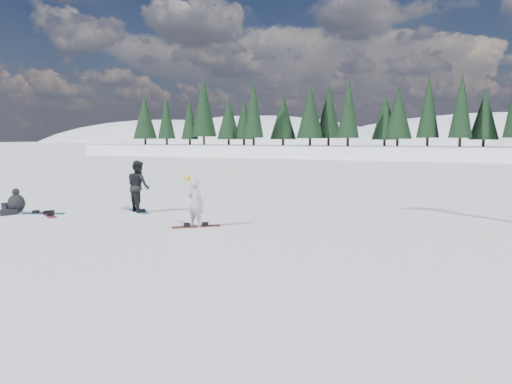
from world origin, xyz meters
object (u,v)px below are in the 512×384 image
(seated_rider, at_px, (15,204))
(snowboarder_woman, at_px, (196,203))
(snowboard_loose_b, at_px, (49,215))
(snowboard_loose_c, at_px, (43,214))
(snowboarder_man, at_px, (138,186))
(gear_bag, at_px, (8,207))

(seated_rider, bearing_deg, snowboarder_woman, 25.30)
(snowboard_loose_b, bearing_deg, snowboard_loose_c, -169.11)
(snowboarder_man, relative_size, snowboard_loose_c, 1.28)
(seated_rider, relative_size, gear_bag, 2.62)
(snowboarder_woman, relative_size, gear_bag, 3.57)
(gear_bag, bearing_deg, snowboarder_man, 21.79)
(snowboarder_man, height_order, seated_rider, snowboarder_man)
(seated_rider, bearing_deg, snowboard_loose_c, 37.95)
(snowboarder_woman, distance_m, snowboard_loose_c, 6.44)
(snowboarder_woman, xyz_separation_m, snowboarder_man, (-3.56, 1.90, 0.21))
(snowboarder_woman, relative_size, snowboard_loose_b, 1.07)
(seated_rider, distance_m, gear_bag, 0.77)
(snowboarder_woman, distance_m, snowboarder_man, 4.04)
(snowboard_loose_c, bearing_deg, seated_rider, 171.61)
(snowboarder_woman, bearing_deg, gear_bag, 4.83)
(snowboard_loose_b, bearing_deg, gear_bag, -150.89)
(snowboarder_woman, height_order, snowboard_loose_b, snowboarder_woman)
(snowboarder_man, bearing_deg, seated_rider, 57.62)
(snowboarder_woman, xyz_separation_m, snowboard_loose_c, (-6.40, 0.07, -0.74))
(snowboard_loose_c, relative_size, snowboard_loose_b, 1.00)
(snowboarder_man, height_order, snowboard_loose_c, snowboarder_man)
(snowboarder_man, height_order, snowboard_loose_b, snowboarder_man)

